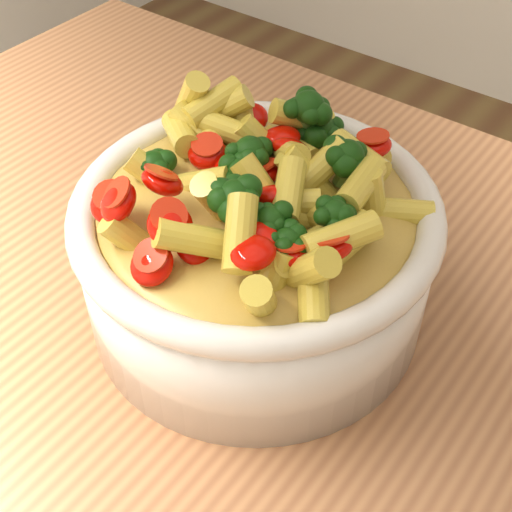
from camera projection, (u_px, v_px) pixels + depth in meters
The scene contains 3 objects.
table at pixel (298, 458), 0.61m from camera, with size 1.20×0.80×0.90m.
serving_bowl at pixel (256, 255), 0.55m from camera, with size 0.28×0.28×0.12m.
pasta_salad at pixel (256, 179), 0.50m from camera, with size 0.22×0.22×0.05m.
Camera 1 is at (0.16, -0.28, 1.34)m, focal length 50.00 mm.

